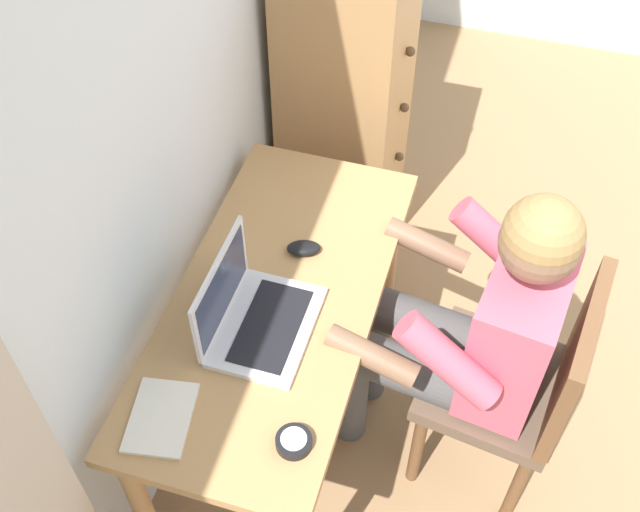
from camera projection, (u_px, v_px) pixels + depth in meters
wall_back at (201, 22)px, 2.13m from camera, size 4.80×0.05×2.50m
desk at (278, 321)px, 2.26m from camera, size 1.20×0.56×0.72m
dresser at (347, 97)px, 2.93m from camera, size 0.52×0.45×1.23m
chair at (521, 382)px, 2.25m from camera, size 0.47×0.45×0.89m
person_seated at (470, 325)px, 2.16m from camera, size 0.58×0.62×1.20m
laptop at (252, 314)px, 2.07m from camera, size 0.34×0.25×0.24m
computer_mouse at (304, 248)px, 2.28m from camera, size 0.09×0.11×0.03m
desk_clock at (294, 442)px, 1.87m from camera, size 0.09×0.09×0.03m
notebook_pad at (161, 417)px, 1.92m from camera, size 0.23×0.18×0.01m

